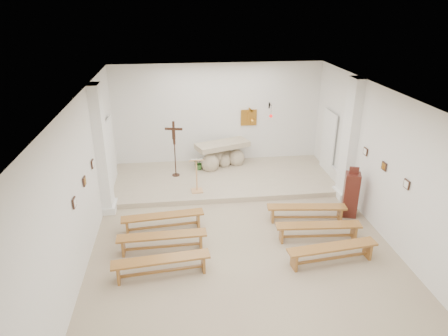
{
  "coord_description": "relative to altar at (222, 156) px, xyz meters",
  "views": [
    {
      "loc": [
        -1.39,
        -8.03,
        5.43
      ],
      "look_at": [
        -0.21,
        1.6,
        1.27
      ],
      "focal_mm": 32.0,
      "sensor_mm": 36.0,
      "label": 1
    }
  ],
  "objects": [
    {
      "name": "lectern",
      "position": [
        -0.95,
        -1.85,
        0.19
      ],
      "size": [
        0.41,
        0.35,
        1.1
      ],
      "rotation": [
        0.0,
        0.0,
        0.05
      ],
      "color": "tan",
      "rests_on": "sanctuary_platform"
    },
    {
      "name": "radiator_right",
      "position": [
        3.37,
        -1.69,
        -0.23
      ],
      "size": [
        0.1,
        0.85,
        0.52
      ],
      "primitive_type": "cube",
      "color": "silver",
      "rests_on": "ground"
    },
    {
      "name": "sanctuary_platform",
      "position": [
        -0.06,
        -0.89,
        -0.43
      ],
      "size": [
        6.98,
        3.0,
        0.15
      ],
      "primitive_type": "cube",
      "color": "tan",
      "rests_on": "ground"
    },
    {
      "name": "gold_wall_relief",
      "position": [
        0.99,
        0.57,
        1.15
      ],
      "size": [
        0.55,
        0.04,
        0.55
      ],
      "primitive_type": "cube",
      "color": "#C2862D",
      "rests_on": "wall_back"
    },
    {
      "name": "bench_left_front",
      "position": [
        -1.91,
        -3.62,
        -0.18
      ],
      "size": [
        2.07,
        0.52,
        0.43
      ],
      "rotation": [
        0.0,
        0.0,
        0.09
      ],
      "color": "brown",
      "rests_on": "ground"
    },
    {
      "name": "station_frame_left_front",
      "position": [
        -3.53,
        -5.19,
        1.22
      ],
      "size": [
        0.03,
        0.2,
        0.2
      ],
      "primitive_type": "cube",
      "color": "#382118",
      "rests_on": "wall_left"
    },
    {
      "name": "wall_back",
      "position": [
        -0.06,
        0.6,
        1.25
      ],
      "size": [
        7.0,
        0.02,
        3.5
      ],
      "primitive_type": "cube",
      "color": "silver",
      "rests_on": "ground"
    },
    {
      "name": "bench_right_third",
      "position": [
        1.8,
        -5.44,
        -0.18
      ],
      "size": [
        2.07,
        0.55,
        0.43
      ],
      "rotation": [
        0.0,
        0.0,
        0.11
      ],
      "color": "brown",
      "rests_on": "ground"
    },
    {
      "name": "station_frame_left_rear",
      "position": [
        -3.53,
        -3.19,
        1.22
      ],
      "size": [
        0.03,
        0.2,
        0.2
      ],
      "primitive_type": "cube",
      "color": "#382118",
      "rests_on": "wall_left"
    },
    {
      "name": "donation_pedestal",
      "position": [
        3.04,
        -3.46,
        0.12
      ],
      "size": [
        0.48,
        0.48,
        1.41
      ],
      "rotation": [
        0.0,
        0.0,
        -0.34
      ],
      "color": "#4E1E16",
      "rests_on": "ground"
    },
    {
      "name": "ceiling",
      "position": [
        -0.06,
        -4.39,
        2.99
      ],
      "size": [
        7.0,
        10.0,
        0.02
      ],
      "primitive_type": "cube",
      "color": "silver",
      "rests_on": "wall_back"
    },
    {
      "name": "wall_left",
      "position": [
        -3.55,
        -4.39,
        1.25
      ],
      "size": [
        0.02,
        10.0,
        3.5
      ],
      "primitive_type": "cube",
      "color": "silver",
      "rests_on": "ground"
    },
    {
      "name": "station_frame_right_rear",
      "position": [
        3.41,
        -3.19,
        1.22
      ],
      "size": [
        0.03,
        0.2,
        0.2
      ],
      "primitive_type": "cube",
      "color": "#382118",
      "rests_on": "wall_right"
    },
    {
      "name": "sanctuary_lamp",
      "position": [
        1.69,
        0.31,
        1.31
      ],
      "size": [
        0.11,
        0.36,
        0.44
      ],
      "color": "black",
      "rests_on": "wall_back"
    },
    {
      "name": "ground",
      "position": [
        -0.06,
        -4.39,
        -0.5
      ],
      "size": [
        7.0,
        10.0,
        0.0
      ],
      "primitive_type": "cube",
      "color": "tan",
      "rests_on": "ground"
    },
    {
      "name": "bench_left_second",
      "position": [
        -1.91,
        -4.53,
        -0.18
      ],
      "size": [
        2.06,
        0.38,
        0.43
      ],
      "rotation": [
        0.0,
        0.0,
        0.03
      ],
      "color": "brown",
      "rests_on": "ground"
    },
    {
      "name": "bench_right_second",
      "position": [
        1.8,
        -4.53,
        -0.18
      ],
      "size": [
        2.07,
        0.48,
        0.43
      ],
      "rotation": [
        0.0,
        0.0,
        -0.08
      ],
      "color": "brown",
      "rests_on": "ground"
    },
    {
      "name": "bench_right_front",
      "position": [
        1.8,
        -3.62,
        -0.18
      ],
      "size": [
        2.07,
        0.56,
        0.43
      ],
      "rotation": [
        0.0,
        0.0,
        -0.12
      ],
      "color": "brown",
      "rests_on": "ground"
    },
    {
      "name": "station_frame_right_front",
      "position": [
        3.41,
        -5.19,
        1.22
      ],
      "size": [
        0.03,
        0.2,
        0.2
      ],
      "primitive_type": "cube",
      "color": "#382118",
      "rests_on": "wall_right"
    },
    {
      "name": "altar",
      "position": [
        0.0,
        0.0,
        0.0
      ],
      "size": [
        1.91,
        1.27,
        0.92
      ],
      "rotation": [
        0.0,
        0.0,
        0.35
      ],
      "color": "#B7A78C",
      "rests_on": "sanctuary_platform"
    },
    {
      "name": "pilaster_right",
      "position": [
        3.31,
        -2.39,
        1.25
      ],
      "size": [
        0.26,
        0.55,
        3.5
      ],
      "primitive_type": "cube",
      "color": "white",
      "rests_on": "ground"
    },
    {
      "name": "wall_right",
      "position": [
        3.43,
        -4.39,
        1.25
      ],
      "size": [
        0.02,
        10.0,
        3.5
      ],
      "primitive_type": "cube",
      "color": "silver",
      "rests_on": "ground"
    },
    {
      "name": "crucifix_stand",
      "position": [
        -1.56,
        -0.61,
        0.69
      ],
      "size": [
        0.54,
        0.24,
        1.81
      ],
      "rotation": [
        0.0,
        0.0,
        -0.21
      ],
      "color": "#321A10",
      "rests_on": "sanctuary_platform"
    },
    {
      "name": "pilaster_left",
      "position": [
        -3.43,
        -2.39,
        1.25
      ],
      "size": [
        0.26,
        0.55,
        3.5
      ],
      "primitive_type": "cube",
      "color": "white",
      "rests_on": "ground"
    },
    {
      "name": "potted_plant",
      "position": [
        -0.78,
        -0.19,
        -0.13
      ],
      "size": [
        0.41,
        0.35,
        0.45
      ],
      "primitive_type": "imported",
      "rotation": [
        0.0,
        0.0,
        0.0
      ],
      "color": "#336227",
      "rests_on": "sanctuary_platform"
    },
    {
      "name": "station_frame_right_mid",
      "position": [
        3.41,
        -4.19,
        1.22
      ],
      "size": [
        0.03,
        0.2,
        0.2
      ],
      "primitive_type": "cube",
      "color": "#382118",
      "rests_on": "wall_right"
    },
    {
      "name": "bench_left_third",
      "position": [
        -1.91,
        -5.44,
        -0.18
      ],
      "size": [
        2.07,
        0.53,
        0.43
      ],
      "rotation": [
        0.0,
        0.0,
        0.1
      ],
      "color": "brown",
      "rests_on": "ground"
    },
    {
      "name": "radiator_left",
      "position": [
        -3.49,
        -1.69,
        -0.23
      ],
      "size": [
        0.1,
        0.85,
        0.52
      ],
      "primitive_type": "cube",
      "color": "silver",
      "rests_on": "ground"
    },
    {
      "name": "station_frame_left_mid",
      "position": [
        -3.53,
        -4.19,
        1.22
      ],
      "size": [
        0.03,
        0.2,
        0.2
      ],
      "primitive_type": "cube",
      "color": "#382118",
      "rests_on": "wall_left"
    }
  ]
}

